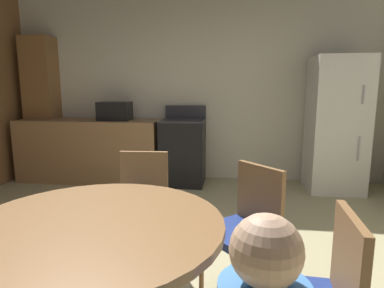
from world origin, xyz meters
TOP-DOWN VIEW (x-y plane):
  - wall_back at (0.00, 2.99)m, footprint 5.73×0.12m
  - kitchen_counter at (-1.53, 2.59)m, footprint 2.06×0.60m
  - pantry_column at (-2.34, 2.77)m, footprint 0.44×0.36m
  - oven_range at (-0.16, 2.59)m, footprint 0.60×0.60m
  - refrigerator at (1.88, 2.54)m, footprint 0.68×0.68m
  - microwave at (-1.14, 2.59)m, footprint 0.44×0.32m
  - dining_table at (-0.10, -0.56)m, footprint 1.20×1.20m
  - chair_north at (-0.16, 0.42)m, footprint 0.42×0.42m
  - chair_northeast at (0.63, 0.10)m, footprint 0.57×0.57m

SIDE VIEW (x-z plane):
  - kitchen_counter at x=-1.53m, z-range 0.00..0.90m
  - oven_range at x=-0.16m, z-range -0.08..1.02m
  - chair_north at x=-0.16m, z-range 0.07..0.94m
  - chair_northeast at x=0.63m, z-range 0.07..0.94m
  - dining_table at x=-0.10m, z-range 0.22..0.98m
  - refrigerator at x=1.88m, z-range 0.00..1.76m
  - microwave at x=-1.14m, z-range 0.90..1.16m
  - pantry_column at x=-2.34m, z-range 0.00..2.10m
  - wall_back at x=0.00m, z-range 0.00..2.70m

